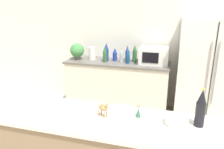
{
  "coord_description": "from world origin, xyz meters",
  "views": [
    {
      "loc": [
        0.57,
        -1.26,
        1.86
      ],
      "look_at": [
        -0.18,
        1.37,
        0.99
      ],
      "focal_mm": 35.0,
      "sensor_mm": 36.0,
      "label": 1
    }
  ],
  "objects_px": {
    "paper_towel_roll": "(92,53)",
    "refrigerator": "(208,72)",
    "back_bottle_2": "(106,52)",
    "back_bottle_6": "(122,55)",
    "back_bottle_0": "(127,54)",
    "wise_man_figurine_blue": "(138,112)",
    "back_bottle_1": "(115,55)",
    "wine_bottle": "(201,109)",
    "back_bottle_4": "(105,54)",
    "back_bottle_5": "(128,57)",
    "fruit_bowl": "(176,121)",
    "camel_figurine": "(103,108)",
    "potted_plant": "(77,51)",
    "back_bottle_3": "(135,54)",
    "microwave": "(154,56)"
  },
  "relations": [
    {
      "from": "refrigerator",
      "to": "wise_man_figurine_blue",
      "type": "height_order",
      "value": "refrigerator"
    },
    {
      "from": "refrigerator",
      "to": "back_bottle_3",
      "type": "distance_m",
      "value": 1.23
    },
    {
      "from": "back_bottle_4",
      "to": "back_bottle_5",
      "type": "distance_m",
      "value": 0.41
    },
    {
      "from": "wine_bottle",
      "to": "potted_plant",
      "type": "bearing_deg",
      "value": 135.11
    },
    {
      "from": "back_bottle_1",
      "to": "back_bottle_3",
      "type": "distance_m",
      "value": 0.36
    },
    {
      "from": "back_bottle_0",
      "to": "camel_figurine",
      "type": "bearing_deg",
      "value": -83.68
    },
    {
      "from": "back_bottle_0",
      "to": "back_bottle_6",
      "type": "distance_m",
      "value": 0.13
    },
    {
      "from": "paper_towel_roll",
      "to": "wise_man_figurine_blue",
      "type": "relative_size",
      "value": 2.02
    },
    {
      "from": "back_bottle_0",
      "to": "back_bottle_1",
      "type": "bearing_deg",
      "value": -172.9
    },
    {
      "from": "fruit_bowl",
      "to": "back_bottle_6",
      "type": "bearing_deg",
      "value": 115.2
    },
    {
      "from": "camel_figurine",
      "to": "refrigerator",
      "type": "bearing_deg",
      "value": 60.86
    },
    {
      "from": "paper_towel_roll",
      "to": "refrigerator",
      "type": "bearing_deg",
      "value": -2.03
    },
    {
      "from": "refrigerator",
      "to": "potted_plant",
      "type": "relative_size",
      "value": 5.73
    },
    {
      "from": "back_bottle_0",
      "to": "back_bottle_1",
      "type": "distance_m",
      "value": 0.22
    },
    {
      "from": "back_bottle_2",
      "to": "back_bottle_4",
      "type": "distance_m",
      "value": 0.11
    },
    {
      "from": "fruit_bowl",
      "to": "wise_man_figurine_blue",
      "type": "height_order",
      "value": "wise_man_figurine_blue"
    },
    {
      "from": "back_bottle_4",
      "to": "wise_man_figurine_blue",
      "type": "relative_size",
      "value": 2.51
    },
    {
      "from": "wise_man_figurine_blue",
      "to": "refrigerator",
      "type": "bearing_deg",
      "value": 66.91
    },
    {
      "from": "fruit_bowl",
      "to": "potted_plant",
      "type": "bearing_deg",
      "value": 132.05
    },
    {
      "from": "wise_man_figurine_blue",
      "to": "back_bottle_6",
      "type": "bearing_deg",
      "value": 107.53
    },
    {
      "from": "wine_bottle",
      "to": "fruit_bowl",
      "type": "height_order",
      "value": "wine_bottle"
    },
    {
      "from": "back_bottle_2",
      "to": "camel_figurine",
      "type": "relative_size",
      "value": 2.24
    },
    {
      "from": "fruit_bowl",
      "to": "back_bottle_3",
      "type": "bearing_deg",
      "value": 109.11
    },
    {
      "from": "back_bottle_3",
      "to": "wise_man_figurine_blue",
      "type": "relative_size",
      "value": 2.66
    },
    {
      "from": "wine_bottle",
      "to": "refrigerator",
      "type": "bearing_deg",
      "value": 80.53
    },
    {
      "from": "back_bottle_0",
      "to": "back_bottle_4",
      "type": "height_order",
      "value": "back_bottle_4"
    },
    {
      "from": "potted_plant",
      "to": "back_bottle_2",
      "type": "bearing_deg",
      "value": 5.72
    },
    {
      "from": "back_bottle_2",
      "to": "back_bottle_6",
      "type": "bearing_deg",
      "value": -6.54
    },
    {
      "from": "potted_plant",
      "to": "wise_man_figurine_blue",
      "type": "distance_m",
      "value": 2.4
    },
    {
      "from": "paper_towel_roll",
      "to": "back_bottle_0",
      "type": "xyz_separation_m",
      "value": [
        0.65,
        0.05,
        0.02
      ]
    },
    {
      "from": "back_bottle_2",
      "to": "refrigerator",
      "type": "bearing_deg",
      "value": -2.01
    },
    {
      "from": "refrigerator",
      "to": "back_bottle_2",
      "type": "distance_m",
      "value": 1.73
    },
    {
      "from": "refrigerator",
      "to": "microwave",
      "type": "height_order",
      "value": "refrigerator"
    },
    {
      "from": "back_bottle_3",
      "to": "refrigerator",
      "type": "bearing_deg",
      "value": -5.3
    },
    {
      "from": "fruit_bowl",
      "to": "wise_man_figurine_blue",
      "type": "distance_m",
      "value": 0.32
    },
    {
      "from": "back_bottle_4",
      "to": "back_bottle_6",
      "type": "xyz_separation_m",
      "value": [
        0.28,
        0.07,
        -0.01
      ]
    },
    {
      "from": "back_bottle_0",
      "to": "wise_man_figurine_blue",
      "type": "xyz_separation_m",
      "value": [
        0.53,
        -2.03,
        -0.06
      ]
    },
    {
      "from": "back_bottle_0",
      "to": "fruit_bowl",
      "type": "relative_size",
      "value": 1.46
    },
    {
      "from": "potted_plant",
      "to": "back_bottle_5",
      "type": "relative_size",
      "value": 1.21
    },
    {
      "from": "back_bottle_6",
      "to": "fruit_bowl",
      "type": "distance_m",
      "value": 2.18
    },
    {
      "from": "wise_man_figurine_blue",
      "to": "back_bottle_1",
      "type": "bearing_deg",
      "value": 110.49
    },
    {
      "from": "back_bottle_1",
      "to": "back_bottle_4",
      "type": "height_order",
      "value": "back_bottle_4"
    },
    {
      "from": "back_bottle_3",
      "to": "back_bottle_2",
      "type": "bearing_deg",
      "value": -174.09
    },
    {
      "from": "potted_plant",
      "to": "back_bottle_0",
      "type": "relative_size",
      "value": 1.04
    },
    {
      "from": "back_bottle_3",
      "to": "back_bottle_4",
      "type": "distance_m",
      "value": 0.52
    },
    {
      "from": "back_bottle_2",
      "to": "back_bottle_5",
      "type": "relative_size",
      "value": 1.34
    },
    {
      "from": "paper_towel_roll",
      "to": "camel_figurine",
      "type": "relative_size",
      "value": 1.59
    },
    {
      "from": "paper_towel_roll",
      "to": "camel_figurine",
      "type": "xyz_separation_m",
      "value": [
        0.88,
        -2.06,
        -0.0
      ]
    },
    {
      "from": "back_bottle_3",
      "to": "back_bottle_6",
      "type": "relative_size",
      "value": 1.18
    },
    {
      "from": "paper_towel_roll",
      "to": "wine_bottle",
      "type": "bearing_deg",
      "value": -50.07
    }
  ]
}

